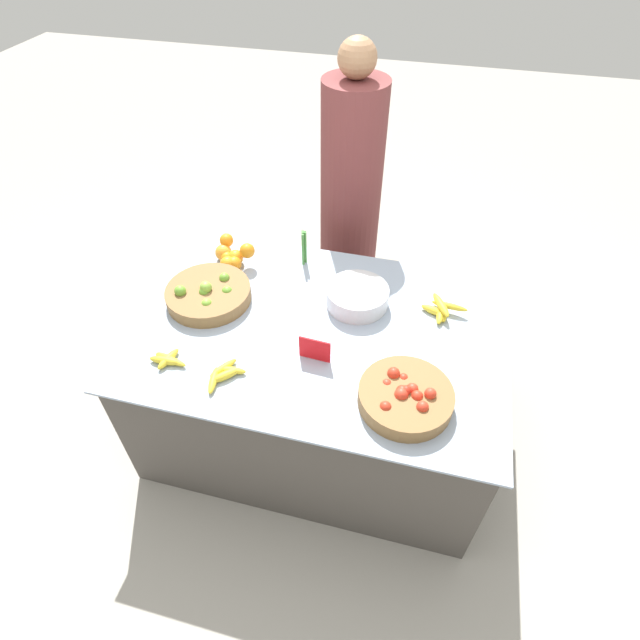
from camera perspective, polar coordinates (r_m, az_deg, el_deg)
name	(u,v)px	position (r m, az deg, el deg)	size (l,w,h in m)	color
ground_plane	(320,420)	(2.71, 0.00, -11.41)	(12.00, 12.00, 0.00)	#A39E93
market_table	(320,379)	(2.43, 0.00, -6.75)	(1.60, 1.12, 0.70)	#4C4742
lime_bowl	(209,294)	(2.34, -12.62, 2.96)	(0.39, 0.39, 0.11)	olive
tomato_basket	(405,396)	(1.91, 9.67, -8.59)	(0.36, 0.36, 0.10)	olive
orange_pile	(231,256)	(2.52, -10.08, 7.26)	(0.22, 0.20, 0.13)	orange
metal_bowl	(357,297)	(2.26, 4.29, 2.69)	(0.28, 0.28, 0.09)	silver
price_sign	(315,350)	(2.01, -0.61, -3.40)	(0.13, 0.01, 0.11)	red
veg_bundle	(304,247)	(2.47, -1.83, 8.31)	(0.03, 0.04, 0.18)	#4C8E42
banana_bunch_back_center	(441,310)	(2.28, 13.72, 1.17)	(0.21, 0.18, 0.06)	yellow
banana_bunch_middle_right	(223,374)	(2.02, -11.01, -6.06)	(0.14, 0.20, 0.03)	yellow
banana_bunch_front_right	(168,360)	(2.12, -16.97, -4.35)	(0.16, 0.13, 0.03)	yellow
vendor_person	(350,207)	(2.87, 3.46, 12.72)	(0.33, 0.33, 1.61)	brown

